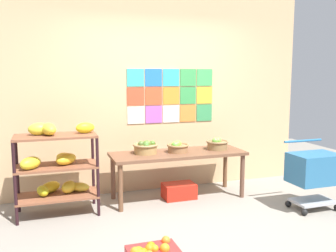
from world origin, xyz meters
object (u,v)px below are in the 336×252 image
at_px(produce_crate_under_table, 179,191).
at_px(fruit_basket_left, 178,147).
at_px(banana_shelf_unit, 57,164).
at_px(fruit_basket_back_left, 146,147).
at_px(shopping_cart, 314,171).
at_px(display_table, 178,157).
at_px(fruit_basket_centre, 217,144).

bearing_deg(produce_crate_under_table, fruit_basket_left, 138.02).
relative_size(banana_shelf_unit, fruit_basket_left, 3.75).
bearing_deg(fruit_basket_back_left, produce_crate_under_table, -9.93).
distance_m(banana_shelf_unit, produce_crate_under_table, 1.65).
height_order(produce_crate_under_table, shopping_cart, shopping_cart).
bearing_deg(display_table, fruit_basket_centre, 0.82).
height_order(fruit_basket_back_left, shopping_cart, shopping_cart).
relative_size(fruit_basket_centre, produce_crate_under_table, 0.71).
relative_size(fruit_basket_centre, fruit_basket_back_left, 0.92).
distance_m(fruit_basket_left, shopping_cart, 1.73).
distance_m(fruit_basket_left, fruit_basket_back_left, 0.43).
bearing_deg(produce_crate_under_table, banana_shelf_unit, -178.04).
height_order(fruit_basket_centre, produce_crate_under_table, fruit_basket_centre).
bearing_deg(shopping_cart, produce_crate_under_table, 151.88).
xyz_separation_m(banana_shelf_unit, fruit_basket_back_left, (1.13, 0.13, 0.10)).
distance_m(banana_shelf_unit, display_table, 1.56).
bearing_deg(fruit_basket_centre, shopping_cart, -47.12).
relative_size(banana_shelf_unit, display_table, 0.61).
distance_m(fruit_basket_centre, fruit_basket_back_left, 1.01).
xyz_separation_m(display_table, shopping_cart, (1.44, -0.92, -0.07)).
xyz_separation_m(banana_shelf_unit, produce_crate_under_table, (1.57, 0.05, -0.51)).
height_order(fruit_basket_left, shopping_cart, shopping_cart).
bearing_deg(fruit_basket_left, fruit_basket_back_left, 171.63).
bearing_deg(fruit_basket_left, produce_crate_under_table, -41.98).
xyz_separation_m(banana_shelf_unit, fruit_basket_centre, (2.14, 0.07, 0.10)).
bearing_deg(produce_crate_under_table, display_table, 125.49).
bearing_deg(shopping_cart, fruit_basket_left, 151.76).
relative_size(banana_shelf_unit, produce_crate_under_table, 2.58).
relative_size(produce_crate_under_table, shopping_cart, 0.51).
height_order(fruit_basket_centre, shopping_cart, shopping_cart).
xyz_separation_m(fruit_basket_centre, shopping_cart, (0.86, -0.93, -0.22)).
bearing_deg(fruit_basket_back_left, shopping_cart, -27.76).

